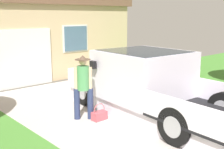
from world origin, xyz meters
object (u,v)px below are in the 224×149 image
pickup_truck (144,85)px  handbag (99,115)px  person_with_hat (83,84)px  house_with_garage (7,29)px

pickup_truck → handbag: (-1.28, 0.34, -0.62)m
person_with_hat → handbag: (0.24, -0.33, -0.77)m
pickup_truck → house_with_garage: 8.07m
pickup_truck → house_with_garage: size_ratio=0.58×
person_with_hat → house_with_garage: bearing=118.8°
house_with_garage → handbag: bearing=-96.7°
pickup_truck → person_with_hat: (-1.52, 0.67, 0.15)m
pickup_truck → handbag: 1.46m
pickup_truck → house_with_garage: bearing=97.0°
pickup_truck → handbag: size_ratio=12.76×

